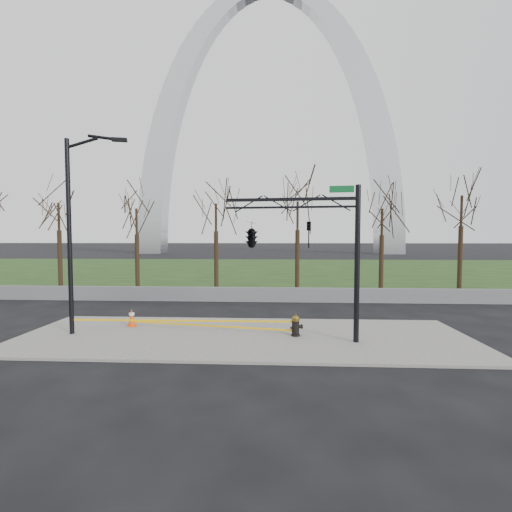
{
  "coord_description": "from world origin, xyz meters",
  "views": [
    {
      "loc": [
        1.21,
        -13.89,
        4.04
      ],
      "look_at": [
        0.41,
        2.0,
        3.21
      ],
      "focal_mm": 24.56,
      "sensor_mm": 36.0,
      "label": 1
    }
  ],
  "objects_px": {
    "street_light": "(75,222)",
    "traffic_signal_mast": "(271,235)",
    "fire_hydrant": "(296,326)",
    "traffic_cone": "(132,317)"
  },
  "relations": [
    {
      "from": "traffic_cone",
      "to": "traffic_signal_mast",
      "type": "relative_size",
      "value": 0.13
    },
    {
      "from": "traffic_cone",
      "to": "street_light",
      "type": "distance_m",
      "value": 4.73
    },
    {
      "from": "fire_hydrant",
      "to": "traffic_cone",
      "type": "relative_size",
      "value": 1.14
    },
    {
      "from": "traffic_signal_mast",
      "to": "fire_hydrant",
      "type": "bearing_deg",
      "value": 27.23
    },
    {
      "from": "fire_hydrant",
      "to": "traffic_signal_mast",
      "type": "distance_m",
      "value": 3.8
    },
    {
      "from": "fire_hydrant",
      "to": "street_light",
      "type": "height_order",
      "value": "street_light"
    },
    {
      "from": "street_light",
      "to": "traffic_signal_mast",
      "type": "height_order",
      "value": "street_light"
    },
    {
      "from": "street_light",
      "to": "traffic_signal_mast",
      "type": "relative_size",
      "value": 1.37
    },
    {
      "from": "street_light",
      "to": "traffic_signal_mast",
      "type": "bearing_deg",
      "value": -15.63
    },
    {
      "from": "fire_hydrant",
      "to": "street_light",
      "type": "distance_m",
      "value": 9.89
    }
  ]
}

